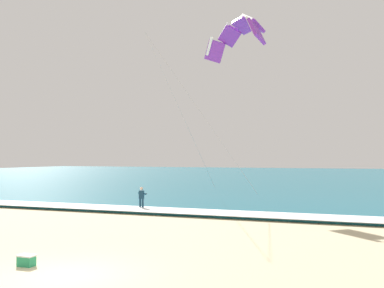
{
  "coord_description": "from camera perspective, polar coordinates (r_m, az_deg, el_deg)",
  "views": [
    {
      "loc": [
        8.74,
        -11.79,
        3.82
      ],
      "look_at": [
        -2.36,
        18.36,
        4.79
      ],
      "focal_mm": 40.75,
      "sensor_mm": 36.0,
      "label": 1
    }
  ],
  "objects": [
    {
      "name": "ground_plane",
      "position": [
        15.17,
        -16.47,
        -16.24
      ],
      "size": [
        200.0,
        200.0,
        0.0
      ],
      "primitive_type": "plane",
      "color": "#C6B78E"
    },
    {
      "name": "sea",
      "position": [
        86.68,
        14.45,
        -4.13
      ],
      "size": [
        200.0,
        120.0,
        0.2
      ],
      "primitive_type": "cube",
      "color": "#146075",
      "rests_on": "ground"
    },
    {
      "name": "surfboard",
      "position": [
        31.54,
        -6.64,
        -8.62
      ],
      "size": [
        0.55,
        1.43,
        0.09
      ],
      "color": "#239EC6",
      "rests_on": "ground"
    },
    {
      "name": "cooler_box",
      "position": [
        16.79,
        -20.85,
        -14.05
      ],
      "size": [
        0.58,
        0.38,
        0.4
      ],
      "color": "#238E5B",
      "rests_on": "ground"
    },
    {
      "name": "surf_foam",
      "position": [
        28.75,
        2.38,
        -8.91
      ],
      "size": [
        200.0,
        2.84,
        0.04
      ],
      "primitive_type": "cube",
      "color": "white",
      "rests_on": "sea"
    },
    {
      "name": "kitesurfer",
      "position": [
        31.46,
        -6.62,
        -6.96
      ],
      "size": [
        0.55,
        0.54,
        1.69
      ],
      "color": "#143347",
      "rests_on": "ground"
    },
    {
      "name": "kite_primary",
      "position": [
        35.99,
        6.04,
        14.17
      ],
      "size": [
        8.36,
        7.97,
        13.72
      ],
      "color": "purple"
    }
  ]
}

